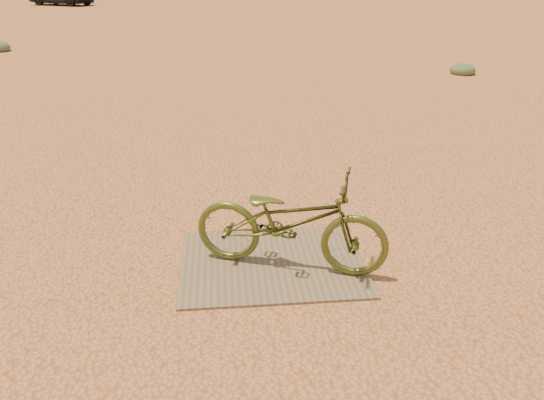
{
  "coord_description": "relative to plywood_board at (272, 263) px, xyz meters",
  "views": [
    {
      "loc": [
        -0.12,
        -4.1,
        2.4
      ],
      "look_at": [
        0.27,
        -0.1,
        0.61
      ],
      "focal_mm": 35.0,
      "sensor_mm": 36.0,
      "label": 1
    }
  ],
  "objects": [
    {
      "name": "plywood_board",
      "position": [
        0.0,
        0.0,
        0.0
      ],
      "size": [
        1.59,
        1.26,
        0.02
      ],
      "primitive_type": "cube",
      "color": "brown",
      "rests_on": "ground"
    },
    {
      "name": "kale_b",
      "position": [
        5.4,
        8.33,
        -0.01
      ],
      "size": [
        0.59,
        0.59,
        0.33
      ],
      "primitive_type": "ellipsoid",
      "color": "#5A6E4C",
      "rests_on": "ground"
    },
    {
      "name": "bicycle",
      "position": [
        0.14,
        -0.09,
        0.44
      ],
      "size": [
        1.73,
        1.08,
        0.86
      ],
      "primitive_type": "imported",
      "rotation": [
        0.0,
        0.0,
        1.24
      ],
      "color": "#485120",
      "rests_on": "plywood_board"
    },
    {
      "name": "ground",
      "position": [
        -0.27,
        0.1,
        -0.01
      ],
      "size": [
        120.0,
        120.0,
        0.0
      ],
      "primitive_type": "plane",
      "color": "tan",
      "rests_on": "ground"
    }
  ]
}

